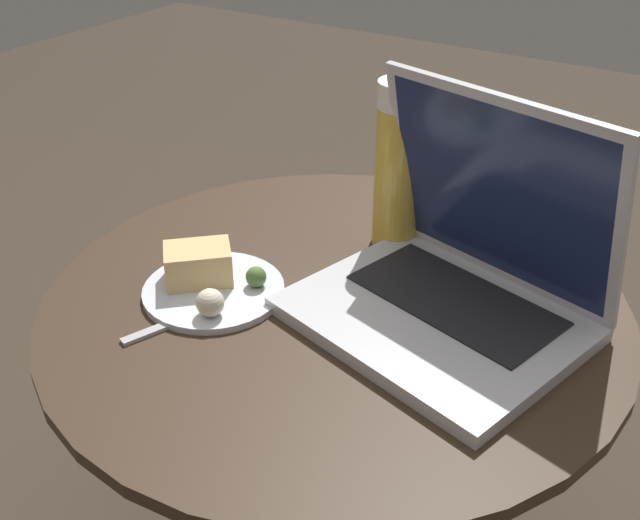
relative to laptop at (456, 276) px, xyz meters
name	(u,v)px	position (x,y,z in m)	size (l,w,h in m)	color
table	(333,387)	(-0.14, -0.04, -0.20)	(0.73, 0.73, 0.53)	#515156
laptop	(456,276)	(0.00, 0.00, 0.00)	(0.37, 0.33, 0.27)	silver
beer_glass	(400,166)	(-0.14, 0.12, 0.06)	(0.07, 0.07, 0.23)	gold
snack_plate	(209,280)	(-0.28, -0.12, -0.04)	(0.18, 0.18, 0.06)	silver
fork	(202,312)	(-0.26, -0.16, -0.05)	(0.08, 0.17, 0.00)	#B2B2B7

